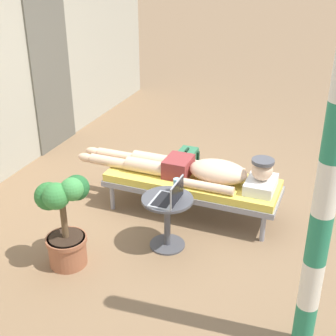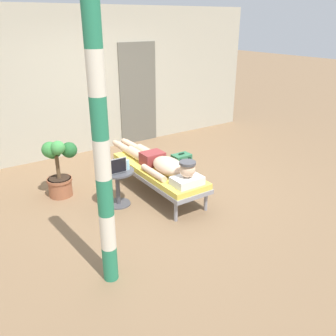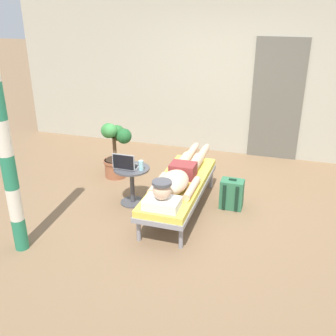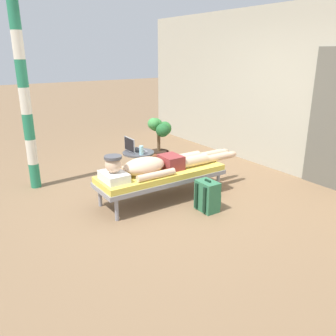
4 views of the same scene
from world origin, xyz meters
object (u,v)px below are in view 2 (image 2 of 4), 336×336
Objects in this scene: backpack at (181,166)px; porch_post at (102,159)px; side_table at (117,182)px; drink_glass at (127,165)px; potted_plant at (59,166)px; lounge_chair at (158,172)px; laptop at (114,169)px; person_reclining at (160,162)px.

backpack is 0.16× the size of porch_post.
backpack is (1.31, 0.28, -0.16)m from side_table.
drink_glass is at bearing -12.47° from side_table.
potted_plant is (-1.89, 0.46, 0.27)m from backpack.
side_table is (-0.67, 0.01, 0.01)m from lounge_chair.
porch_post reaches higher than laptop.
drink_glass is at bearing 55.14° from porch_post.
laptop is at bearing 61.32° from porch_post.
laptop is 0.21m from drink_glass.
laptop is (-0.73, -0.04, 0.24)m from lounge_chair.
person_reclining is 0.73m from laptop.
lounge_chair is at bearing 90.00° from person_reclining.
side_table is at bearing -52.23° from potted_plant.
person_reclining is 16.18× the size of drink_glass.
potted_plant is (-0.57, 0.74, 0.11)m from side_table.
drink_glass is at bearing 177.32° from person_reclining.
lounge_chair is 2.06× the size of potted_plant.
porch_post is at bearing -95.60° from potted_plant.
potted_plant is at bearing 148.79° from lounge_chair.
porch_post reaches higher than side_table.
laptop is 0.35× the size of potted_plant.
person_reclining is at bearing -152.39° from backpack.
side_table is 1.69× the size of laptop.
side_table is 0.20× the size of porch_post.
person_reclining is 2.11m from porch_post.
potted_plant is (-0.72, 0.77, -0.12)m from drink_glass.
side_table is at bearing 40.52° from laptop.
side_table is 0.24m from laptop.
lounge_chair is 13.68× the size of drink_glass.
drink_glass reaches higher than lounge_chair.
drink_glass is 0.15× the size of potted_plant.
laptop is 0.73× the size of backpack.
side_table reaches higher than backpack.
side_table is at bearing 175.09° from person_reclining.
drink_glass is (0.15, -0.03, 0.23)m from side_table.
backpack is (0.64, 0.29, -0.15)m from lounge_chair.
person_reclining is 2.44× the size of potted_plant.
potted_plant is (-0.51, 0.79, -0.11)m from laptop.
potted_plant is at bearing 166.18° from backpack.
laptop is (-0.73, 0.01, 0.06)m from person_reclining.
side_table is 1.35m from backpack.
laptop is at bearing -175.07° from drink_glass.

